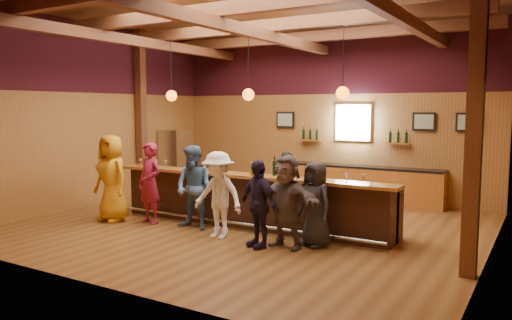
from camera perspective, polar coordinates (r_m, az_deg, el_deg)
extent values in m
plane|color=brown|center=(10.39, -0.85, -7.58)|extent=(9.00, 9.00, 0.00)
cube|color=brown|center=(13.67, 7.97, 5.15)|extent=(9.00, 0.04, 4.50)
cube|color=brown|center=(7.01, -18.29, 4.16)|extent=(9.00, 0.04, 4.50)
cube|color=brown|center=(13.03, -18.05, 4.88)|extent=(0.04, 8.00, 4.50)
cube|color=brown|center=(8.64, 25.54, 4.17)|extent=(0.04, 8.00, 4.50)
cube|color=brown|center=(10.31, -0.89, 17.54)|extent=(9.00, 8.00, 0.04)
cube|color=#330E16|center=(13.70, 8.03, 11.01)|extent=(9.00, 0.01, 1.70)
cube|color=#330E16|center=(13.07, -18.19, 11.02)|extent=(0.01, 8.00, 1.70)
cube|color=#330E16|center=(8.73, 25.83, 13.39)|extent=(0.01, 8.00, 1.70)
cube|color=#522B17|center=(13.96, -13.00, 5.07)|extent=(0.22, 0.22, 4.50)
cube|color=#522B17|center=(7.66, 23.73, 4.09)|extent=(0.22, 0.22, 4.50)
cube|color=#522B17|center=(9.43, -4.22, 16.75)|extent=(8.80, 0.20, 0.25)
cube|color=#522B17|center=(11.10, 1.91, 15.12)|extent=(8.80, 0.20, 0.25)
cube|color=#522B17|center=(12.87, 6.33, 13.83)|extent=(8.80, 0.20, 0.25)
cube|color=#522B17|center=(12.04, -13.47, 13.05)|extent=(0.18, 7.80, 0.22)
cube|color=#522B17|center=(10.21, -0.89, 14.51)|extent=(0.18, 7.80, 0.22)
cube|color=#522B17|center=(9.03, 16.18, 15.40)|extent=(0.18, 7.80, 0.22)
cube|color=black|center=(10.28, -0.86, -4.73)|extent=(6.00, 0.60, 1.05)
cube|color=brown|center=(10.04, -1.40, -1.78)|extent=(6.30, 0.50, 0.06)
cube|color=black|center=(10.53, 0.22, -2.26)|extent=(6.00, 0.48, 0.05)
cube|color=black|center=(10.61, 0.22, -4.80)|extent=(6.00, 0.48, 0.90)
cube|color=silver|center=(9.69, 10.48, -3.35)|extent=(0.45, 0.40, 0.14)
cube|color=silver|center=(9.54, 13.31, -3.57)|extent=(0.45, 0.40, 0.14)
cylinder|color=silver|center=(10.01, -2.12, -7.22)|extent=(6.00, 0.06, 0.06)
cube|color=brown|center=(13.14, 12.22, -2.84)|extent=(4.00, 0.50, 0.90)
cube|color=black|center=(13.07, 12.27, -0.79)|extent=(4.00, 0.52, 0.05)
cube|color=silver|center=(13.34, 11.06, 4.22)|extent=(0.95, 0.08, 0.95)
cube|color=white|center=(13.29, 10.98, 4.22)|extent=(0.78, 0.01, 0.78)
cube|color=black|center=(14.13, 3.36, 4.62)|extent=(0.55, 0.04, 0.45)
cube|color=silver|center=(14.10, 3.32, 4.62)|extent=(0.45, 0.01, 0.35)
cube|color=black|center=(12.83, 18.65, 4.18)|extent=(0.55, 0.04, 0.45)
cube|color=silver|center=(12.81, 18.63, 4.17)|extent=(0.45, 0.01, 0.35)
cube|color=black|center=(12.66, 23.09, 3.99)|extent=(0.55, 0.04, 0.45)
cube|color=silver|center=(12.64, 23.07, 3.99)|extent=(0.45, 0.01, 0.35)
cube|color=brown|center=(13.75, 6.20, 2.26)|extent=(0.60, 0.18, 0.04)
cylinder|color=black|center=(13.82, 5.45, 2.91)|extent=(0.07, 0.07, 0.26)
cylinder|color=black|center=(13.74, 6.21, 2.88)|extent=(0.07, 0.07, 0.26)
cylinder|color=black|center=(13.66, 6.97, 2.86)|extent=(0.07, 0.07, 0.26)
cube|color=brown|center=(12.94, 15.92, 1.83)|extent=(0.60, 0.18, 0.04)
cylinder|color=black|center=(12.98, 15.08, 2.53)|extent=(0.07, 0.07, 0.26)
cylinder|color=black|center=(12.93, 15.94, 2.50)|extent=(0.07, 0.07, 0.26)
cylinder|color=black|center=(12.88, 16.80, 2.46)|extent=(0.07, 0.07, 0.26)
cylinder|color=black|center=(11.31, -9.69, 10.41)|extent=(0.01, 0.01, 1.25)
sphere|color=orange|center=(11.28, -9.64, 7.25)|extent=(0.24, 0.24, 0.24)
cylinder|color=black|center=(10.14, -0.88, 11.02)|extent=(0.01, 0.01, 1.25)
sphere|color=orange|center=(10.10, -0.88, 7.48)|extent=(0.24, 0.24, 0.24)
cylinder|color=black|center=(9.25, 9.95, 11.41)|extent=(0.01, 0.01, 1.25)
sphere|color=orange|center=(9.21, 9.88, 7.54)|extent=(0.24, 0.24, 0.24)
cube|color=silver|center=(14.70, -9.21, -0.09)|extent=(0.70, 0.70, 1.80)
imported|color=orange|center=(11.16, -16.17, -1.99)|extent=(0.97, 0.68, 1.87)
imported|color=maroon|center=(10.73, -12.04, -2.61)|extent=(0.69, 0.51, 1.71)
imported|color=#446589|center=(10.08, -7.09, -3.14)|extent=(0.84, 0.66, 1.69)
imported|color=white|center=(9.36, -4.35, -4.01)|extent=(1.08, 0.65, 1.63)
imported|color=#201932|center=(8.72, 0.23, -5.02)|extent=(0.98, 0.70, 1.54)
imported|color=#594A47|center=(8.71, 3.47, -4.73)|extent=(1.57, 0.69, 1.64)
imported|color=#242426|center=(8.85, 6.79, -5.01)|extent=(0.87, 0.74, 1.51)
imported|color=black|center=(11.04, 3.60, -2.83)|extent=(0.63, 0.52, 1.49)
cylinder|color=brown|center=(9.92, -0.03, -0.96)|extent=(0.23, 0.23, 0.25)
cylinder|color=black|center=(9.78, 2.12, -0.98)|extent=(0.08, 0.08, 0.28)
cylinder|color=black|center=(9.76, 2.13, 0.13)|extent=(0.03, 0.03, 0.10)
cylinder|color=black|center=(9.64, 4.56, -1.22)|extent=(0.07, 0.07, 0.24)
cylinder|color=black|center=(9.62, 4.57, -0.26)|extent=(0.02, 0.02, 0.08)
cylinder|color=silver|center=(11.74, -13.07, -0.64)|extent=(0.07, 0.07, 0.01)
cylinder|color=silver|center=(11.73, -13.08, -0.38)|extent=(0.01, 0.01, 0.10)
sphere|color=silver|center=(11.72, -13.09, 0.01)|extent=(0.08, 0.08, 0.08)
cylinder|color=silver|center=(11.28, -10.30, -0.84)|extent=(0.07, 0.07, 0.01)
cylinder|color=silver|center=(11.28, -10.30, -0.58)|extent=(0.01, 0.01, 0.10)
sphere|color=silver|center=(11.27, -10.31, -0.18)|extent=(0.08, 0.08, 0.08)
cylinder|color=silver|center=(10.74, -7.24, -1.13)|extent=(0.07, 0.07, 0.01)
cylinder|color=silver|center=(10.73, -7.25, -0.83)|extent=(0.01, 0.01, 0.10)
sphere|color=silver|center=(10.72, -7.25, -0.38)|extent=(0.08, 0.08, 0.08)
cylinder|color=silver|center=(10.52, -5.83, -1.27)|extent=(0.07, 0.07, 0.01)
cylinder|color=silver|center=(10.51, -5.83, -0.95)|extent=(0.01, 0.01, 0.11)
sphere|color=silver|center=(10.50, -5.83, -0.48)|extent=(0.08, 0.08, 0.08)
cylinder|color=silver|center=(10.26, -3.40, -1.42)|extent=(0.07, 0.07, 0.01)
cylinder|color=silver|center=(10.26, -3.41, -1.12)|extent=(0.01, 0.01, 0.10)
sphere|color=silver|center=(10.25, -3.41, -0.65)|extent=(0.08, 0.08, 0.08)
cylinder|color=silver|center=(9.55, 3.28, -1.98)|extent=(0.07, 0.07, 0.01)
cylinder|color=silver|center=(9.54, 3.28, -1.66)|extent=(0.01, 0.01, 0.10)
sphere|color=silver|center=(9.53, 3.28, -1.16)|extent=(0.08, 0.08, 0.08)
cylinder|color=silver|center=(9.44, 4.59, -2.08)|extent=(0.07, 0.07, 0.01)
cylinder|color=silver|center=(9.43, 4.59, -1.74)|extent=(0.01, 0.01, 0.11)
sphere|color=silver|center=(9.42, 4.60, -1.22)|extent=(0.08, 0.08, 0.08)
cylinder|color=silver|center=(9.08, 10.28, -2.49)|extent=(0.06, 0.06, 0.01)
cylinder|color=silver|center=(9.07, 10.28, -2.19)|extent=(0.01, 0.01, 0.09)
sphere|color=silver|center=(9.06, 10.29, -1.73)|extent=(0.07, 0.07, 0.07)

